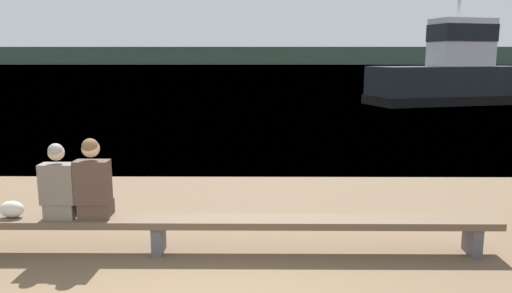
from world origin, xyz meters
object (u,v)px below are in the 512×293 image
object	(u,v)px
person_left	(59,186)
person_right	(93,183)
shopping_bag	(12,209)
tugboat_red	(453,77)
bench_main	(158,224)

from	to	relation	value
person_left	person_right	distance (m)	0.42
person_right	shopping_bag	size ratio (longest dim) A/B	3.37
person_left	tugboat_red	bearing A→B (deg)	58.38
bench_main	shopping_bag	size ratio (longest dim) A/B	28.26
person_left	tugboat_red	size ratio (longest dim) A/B	0.10
bench_main	person_left	distance (m)	1.27
person_left	shopping_bag	size ratio (longest dim) A/B	3.16
bench_main	tugboat_red	size ratio (longest dim) A/B	0.91
shopping_bag	person_right	bearing A→B (deg)	-0.23
bench_main	tugboat_red	bearing A→B (deg)	60.89
tugboat_red	shopping_bag	bearing A→B (deg)	130.93
shopping_bag	tugboat_red	bearing A→B (deg)	57.14
person_left	bench_main	bearing A→B (deg)	-0.06
person_left	shopping_bag	world-z (taller)	person_left
person_right	tugboat_red	size ratio (longest dim) A/B	0.11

